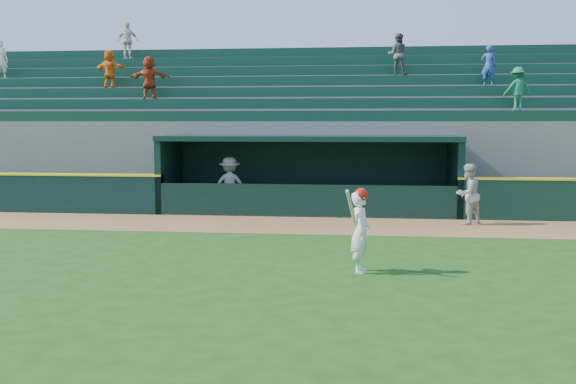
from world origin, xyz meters
name	(u,v)px	position (x,y,z in m)	size (l,w,h in m)	color
ground	(279,263)	(0.00, 0.00, 0.00)	(120.00, 120.00, 0.00)	#1A4511
warning_track	(301,225)	(0.00, 4.90, 0.01)	(40.00, 3.00, 0.01)	brown
dugout_player_front	(468,194)	(4.67, 5.60, 0.86)	(0.84, 0.65, 1.72)	#A6A7A1
dugout_player_inside	(230,185)	(-2.48, 7.17, 0.89)	(1.15, 0.66, 1.78)	#9F9F9A
dugout	(310,169)	(0.00, 8.00, 1.36)	(9.40, 2.80, 2.46)	slate
stands	(318,135)	(-0.01, 12.57, 2.39)	(34.50, 6.25, 7.05)	slate
batter_at_plate	(361,230)	(1.65, -0.59, 0.83)	(0.50, 0.76, 1.65)	white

